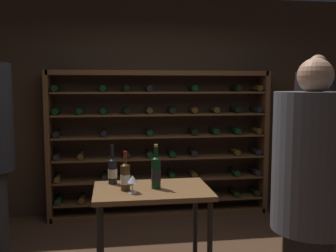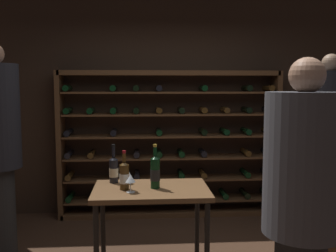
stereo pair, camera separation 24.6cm
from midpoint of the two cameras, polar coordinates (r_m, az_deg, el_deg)
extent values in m
cube|color=#3D2B1E|center=(5.11, -2.81, 2.98)|extent=(5.65, 0.10, 2.82)
cube|color=brown|center=(5.01, -18.52, -2.87)|extent=(0.06, 0.32, 1.86)
cube|color=brown|center=(5.27, 12.47, -2.27)|extent=(0.06, 0.32, 1.86)
cube|color=brown|center=(4.90, -2.67, 7.81)|extent=(2.76, 0.32, 0.06)
cube|color=brown|center=(5.17, -2.57, -12.59)|extent=(2.76, 0.32, 0.06)
cube|color=brown|center=(5.11, -2.58, -10.75)|extent=(2.68, 0.32, 0.02)
cylinder|color=black|center=(5.13, -17.15, -10.30)|extent=(0.08, 0.30, 0.08)
cylinder|color=#4C3314|center=(5.10, -13.95, -10.33)|extent=(0.08, 0.30, 0.08)
cylinder|color=black|center=(5.08, -10.70, -10.32)|extent=(0.08, 0.30, 0.08)
cylinder|color=#4C3314|center=(5.07, -7.45, -10.28)|extent=(0.08, 0.30, 0.08)
cylinder|color=black|center=(5.09, -4.20, -10.20)|extent=(0.08, 0.30, 0.08)
cylinder|color=black|center=(5.11, -0.97, -10.10)|extent=(0.08, 0.30, 0.08)
cylinder|color=black|center=(5.16, 2.21, -9.97)|extent=(0.08, 0.30, 0.08)
cylinder|color=black|center=(5.21, 5.32, -9.80)|extent=(0.08, 0.30, 0.08)
cylinder|color=black|center=(5.29, 8.35, -9.62)|extent=(0.08, 0.30, 0.08)
cylinder|color=black|center=(5.37, 11.29, -9.42)|extent=(0.08, 0.30, 0.08)
cube|color=brown|center=(5.04, -2.59, -7.73)|extent=(2.68, 0.32, 0.02)
cylinder|color=#4C3314|center=(5.06, -17.25, -7.29)|extent=(0.08, 0.30, 0.08)
cylinder|color=black|center=(5.01, -10.77, -7.28)|extent=(0.08, 0.30, 0.08)
cylinder|color=black|center=(5.00, -7.49, -7.23)|extent=(0.08, 0.30, 0.08)
cylinder|color=black|center=(5.04, -0.98, -7.07)|extent=(0.08, 0.30, 0.08)
cylinder|color=#4C3314|center=(5.09, 2.22, -6.96)|extent=(0.08, 0.30, 0.08)
cylinder|color=black|center=(5.22, 8.40, -6.69)|extent=(0.08, 0.30, 0.08)
cylinder|color=black|center=(5.31, 11.35, -6.53)|extent=(0.08, 0.30, 0.08)
cube|color=brown|center=(4.98, -2.61, -4.63)|extent=(2.68, 0.32, 0.02)
cylinder|color=black|center=(5.01, -17.35, -4.21)|extent=(0.08, 0.30, 0.08)
cylinder|color=#4C3314|center=(4.97, -14.11, -4.19)|extent=(0.08, 0.30, 0.08)
cylinder|color=black|center=(4.95, -7.53, -4.11)|extent=(0.08, 0.30, 0.08)
cylinder|color=black|center=(4.96, -4.24, -4.05)|extent=(0.08, 0.30, 0.08)
cylinder|color=black|center=(4.99, -0.98, -3.97)|extent=(0.08, 0.30, 0.08)
cylinder|color=black|center=(5.03, 2.23, -3.89)|extent=(0.08, 0.30, 0.08)
cylinder|color=#4C3314|center=(5.17, 8.45, -3.69)|extent=(0.08, 0.30, 0.08)
cylinder|color=black|center=(5.26, 11.42, -3.58)|extent=(0.08, 0.30, 0.08)
cube|color=brown|center=(4.94, -2.62, -1.47)|extent=(2.68, 0.32, 0.02)
cylinder|color=black|center=(4.97, -17.45, -1.06)|extent=(0.08, 0.30, 0.08)
cylinder|color=black|center=(4.91, -10.89, -0.97)|extent=(0.08, 0.30, 0.08)
cylinder|color=black|center=(4.92, -4.27, -0.87)|extent=(0.08, 0.30, 0.08)
cylinder|color=black|center=(4.99, 2.25, -0.76)|extent=(0.08, 0.30, 0.08)
cylinder|color=black|center=(5.05, 5.41, -0.70)|extent=(0.08, 0.30, 0.08)
cylinder|color=black|center=(5.13, 8.49, -0.64)|extent=(0.08, 0.30, 0.08)
cylinder|color=#4C3314|center=(5.22, 11.48, -0.58)|extent=(0.08, 0.30, 0.08)
cube|color=brown|center=(4.91, -2.64, 1.73)|extent=(2.68, 0.32, 0.02)
cylinder|color=black|center=(4.94, -17.55, 2.13)|extent=(0.08, 0.30, 0.08)
cylinder|color=black|center=(4.91, -14.27, 2.19)|extent=(0.08, 0.30, 0.08)
cylinder|color=black|center=(4.89, -10.96, 2.25)|extent=(0.08, 0.30, 0.08)
cylinder|color=black|center=(4.88, -7.62, 2.31)|extent=(0.08, 0.30, 0.08)
cylinder|color=#4C3314|center=(4.89, -4.29, 2.35)|extent=(0.08, 0.30, 0.08)
cylinder|color=black|center=(4.92, -0.99, 2.39)|extent=(0.08, 0.30, 0.08)
cylinder|color=#4C3314|center=(4.97, 2.26, 2.42)|extent=(0.08, 0.30, 0.08)
cylinder|color=#4C3314|center=(5.03, 5.44, 2.44)|extent=(0.08, 0.30, 0.08)
cylinder|color=black|center=(5.10, 8.54, 2.45)|extent=(0.08, 0.30, 0.08)
cylinder|color=black|center=(5.19, 11.54, 2.46)|extent=(0.08, 0.30, 0.08)
cube|color=brown|center=(4.90, -2.65, 4.97)|extent=(2.68, 0.32, 0.02)
cylinder|color=black|center=(4.93, -17.65, 5.34)|extent=(0.08, 0.30, 0.08)
cylinder|color=black|center=(4.88, -11.02, 5.50)|extent=(0.08, 0.30, 0.08)
cylinder|color=black|center=(4.87, -7.67, 5.56)|extent=(0.08, 0.30, 0.08)
cylinder|color=black|center=(4.88, -4.32, 5.60)|extent=(0.08, 0.30, 0.08)
cylinder|color=black|center=(4.96, 2.27, 5.61)|extent=(0.08, 0.30, 0.08)
cylinder|color=black|center=(5.09, 8.59, 5.56)|extent=(0.08, 0.30, 0.08)
cylinder|color=#4C3314|center=(5.18, 11.61, 5.51)|extent=(0.08, 0.30, 0.08)
cube|color=brown|center=(3.25, -4.58, -9.57)|extent=(0.96, 0.63, 0.04)
cylinder|color=black|center=(3.20, 3.91, -17.68)|extent=(0.04, 0.04, 0.78)
cylinder|color=black|center=(3.63, -11.83, -14.82)|extent=(0.04, 0.04, 0.78)
cylinder|color=black|center=(3.68, 2.09, -14.41)|extent=(0.04, 0.04, 0.78)
cylinder|color=#4C4C51|center=(2.48, 17.89, -5.06)|extent=(0.47, 0.47, 0.85)
sphere|color=#AD7A5B|center=(2.44, 18.29, 7.08)|extent=(0.21, 0.21, 0.21)
cylinder|color=black|center=(4.99, 19.34, -8.67)|extent=(0.32, 0.32, 0.88)
cylinder|color=black|center=(4.85, 19.71, 1.92)|extent=(0.50, 0.50, 0.96)
sphere|color=tan|center=(4.84, 19.95, 8.67)|extent=(0.21, 0.21, 0.21)
cube|color=maroon|center=(4.93, 16.99, 3.41)|extent=(0.04, 0.04, 0.54)
cube|color=brown|center=(4.04, 19.14, -15.94)|extent=(0.54, 0.43, 0.38)
cylinder|color=#4C3314|center=(3.19, -8.54, -7.63)|extent=(0.08, 0.08, 0.21)
cone|color=#4C3314|center=(3.17, -8.58, -5.60)|extent=(0.08, 0.08, 0.03)
cylinder|color=#4C3314|center=(3.16, -8.59, -4.74)|extent=(0.03, 0.03, 0.07)
cylinder|color=maroon|center=(3.15, -8.60, -3.91)|extent=(0.03, 0.03, 0.02)
cylinder|color=silver|center=(3.19, -8.54, -7.81)|extent=(0.08, 0.08, 0.08)
cylinder|color=black|center=(3.42, -10.26, -6.75)|extent=(0.08, 0.08, 0.20)
cone|color=black|center=(3.40, -10.30, -4.87)|extent=(0.08, 0.08, 0.03)
cylinder|color=black|center=(3.39, -10.31, -3.92)|extent=(0.03, 0.03, 0.09)
cylinder|color=black|center=(3.38, -10.33, -2.99)|extent=(0.03, 0.03, 0.02)
cylinder|color=#C6B28C|center=(3.42, -10.26, -6.92)|extent=(0.08, 0.08, 0.08)
cylinder|color=black|center=(3.22, -3.98, -7.07)|extent=(0.08, 0.08, 0.25)
cone|color=black|center=(3.19, -4.00, -4.68)|extent=(0.08, 0.08, 0.03)
cylinder|color=black|center=(3.18, -4.01, -3.80)|extent=(0.03, 0.03, 0.08)
cylinder|color=#B7932D|center=(3.18, -4.01, -2.94)|extent=(0.03, 0.03, 0.02)
cylinder|color=black|center=(3.22, -3.98, -7.28)|extent=(0.08, 0.08, 0.09)
cylinder|color=silver|center=(3.13, -7.53, -9.80)|extent=(0.07, 0.07, 0.00)
cylinder|color=silver|center=(3.12, -7.54, -9.05)|extent=(0.01, 0.01, 0.08)
cone|color=silver|center=(3.10, -7.56, -7.80)|extent=(0.08, 0.08, 0.06)
cylinder|color=#590A14|center=(3.10, -7.56, -8.04)|extent=(0.04, 0.04, 0.02)
cylinder|color=silver|center=(3.40, -8.28, -8.50)|extent=(0.07, 0.07, 0.00)
cylinder|color=silver|center=(3.40, -8.29, -7.93)|extent=(0.01, 0.01, 0.07)
cone|color=silver|center=(3.38, -8.31, -6.81)|extent=(0.08, 0.08, 0.07)
cylinder|color=#590A14|center=(3.38, -8.30, -7.07)|extent=(0.04, 0.04, 0.02)
camera|label=1|loc=(0.12, -92.16, -0.23)|focal=41.20mm
camera|label=2|loc=(0.12, 87.84, 0.23)|focal=41.20mm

